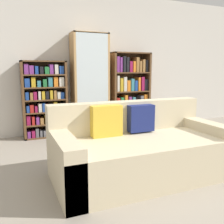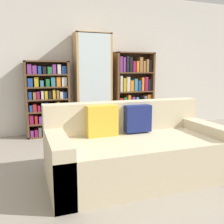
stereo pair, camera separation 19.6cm
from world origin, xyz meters
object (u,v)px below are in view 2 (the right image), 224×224
object	(u,v)px
couch	(136,151)
wine_bottle	(135,127)
bookshelf_left	(48,99)
bookshelf_right	(133,92)
display_cabinet	(93,84)

from	to	relation	value
couch	wine_bottle	size ratio (longest dim) A/B	4.90
bookshelf_left	bookshelf_right	bearing A→B (deg)	0.00
bookshelf_left	wine_bottle	bearing A→B (deg)	-21.25
display_cabinet	bookshelf_right	bearing A→B (deg)	1.05
display_cabinet	bookshelf_right	world-z (taller)	display_cabinet
couch	display_cabinet	size ratio (longest dim) A/B	1.06
display_cabinet	bookshelf_right	size ratio (longest dim) A/B	1.21
display_cabinet	wine_bottle	distance (m)	1.15
couch	bookshelf_left	distance (m)	2.34
display_cabinet	wine_bottle	size ratio (longest dim) A/B	4.63
couch	bookshelf_right	distance (m)	2.41
couch	display_cabinet	bearing A→B (deg)	87.83
wine_bottle	display_cabinet	bearing A→B (deg)	138.60
couch	display_cabinet	distance (m)	2.25
bookshelf_left	bookshelf_right	world-z (taller)	bookshelf_right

